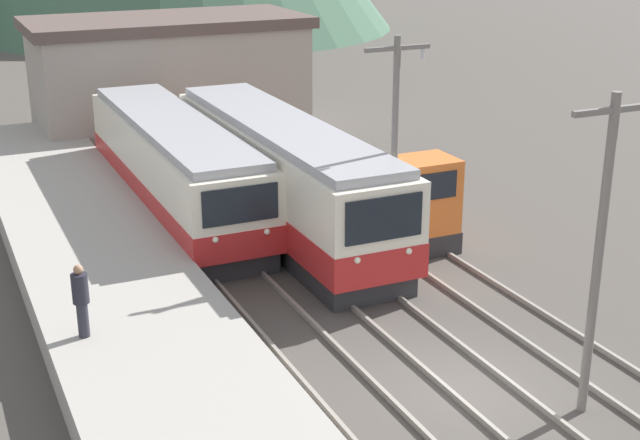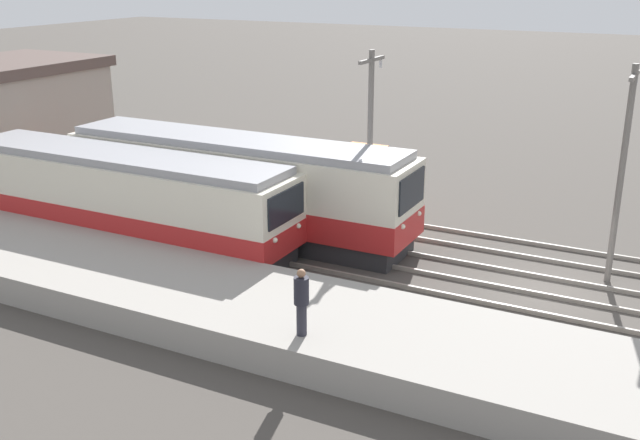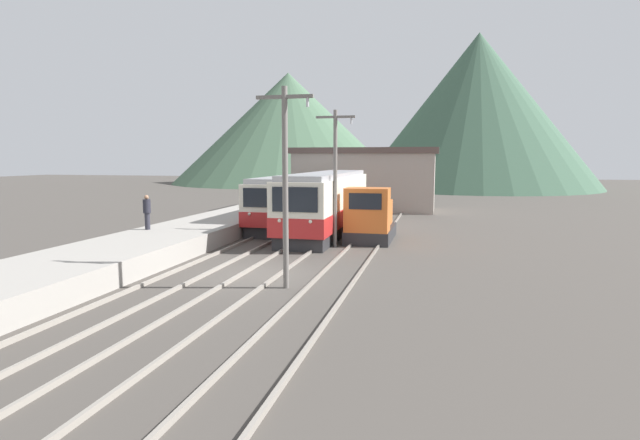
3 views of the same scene
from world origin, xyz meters
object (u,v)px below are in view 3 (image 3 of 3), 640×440
Objects in this scene: catenary_mast_mid at (335,173)px; person_on_platform at (147,211)px; commuter_train_left at (297,202)px; shunting_locomotive at (371,219)px; catenary_mast_near at (285,180)px; commuter_train_center at (327,205)px.

catenary_mast_mid is 9.81m from person_on_platform.
commuter_train_left is 2.75× the size of shunting_locomotive.
shunting_locomotive is at bearing 82.25° from catenary_mast_near.
commuter_train_center is 3.79m from shunting_locomotive.
commuter_train_left is at bearing 63.42° from person_on_platform.
commuter_train_left is 16.94m from catenary_mast_near.
commuter_train_center is (2.80, -3.01, 0.13)m from commuter_train_left.
commuter_train_center is 2.02× the size of catenary_mast_mid.
commuter_train_center reaches higher than commuter_train_left.
catenary_mast_mid is (0.00, 8.45, 0.00)m from catenary_mast_near.
shunting_locomotive is at bearing 23.88° from person_on_platform.
commuter_train_left is 9.16m from catenary_mast_mid.
shunting_locomotive is 0.71× the size of catenary_mast_mid.
shunting_locomotive is 0.71× the size of catenary_mast_near.
catenary_mast_near is (4.31, -16.24, 2.21)m from commuter_train_left.
catenary_mast_near is (1.51, -13.23, 2.08)m from commuter_train_center.
catenary_mast_mid is (4.31, -7.78, 2.21)m from commuter_train_left.
commuter_train_left is 4.11m from commuter_train_center.
catenary_mast_near is 3.92× the size of person_on_platform.
commuter_train_center is at bearing 142.94° from shunting_locomotive.
catenary_mast_near is at bearing -75.14° from commuter_train_left.
commuter_train_left reaches higher than shunting_locomotive.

